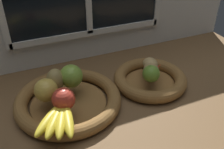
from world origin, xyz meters
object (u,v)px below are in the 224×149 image
apple_red_front (64,99)px  potato_large (152,70)px  chili_pepper (155,71)px  fruit_bowl_left (69,101)px  potato_back (150,64)px  pear_brown (55,80)px  apple_green_back (71,76)px  lime_near (151,74)px  banana_bunch_front (59,118)px  apple_golden_left (46,90)px  fruit_bowl_right (150,80)px

apple_red_front → potato_large: bearing=9.9°
apple_red_front → chili_pepper: (35.25, 5.96, -2.39)cm
fruit_bowl_left → potato_back: bearing=7.0°
chili_pepper → pear_brown: bearing=142.3°
apple_green_back → lime_near: 27.39cm
fruit_bowl_left → banana_bunch_front: banana_bunch_front is taller
pear_brown → banana_bunch_front: size_ratio=0.46×
potato_back → chili_pepper: bearing=-95.4°
apple_red_front → pear_brown: size_ratio=0.91×
apple_red_front → apple_green_back: bearing=63.3°
apple_red_front → apple_golden_left: apple_golden_left is taller
fruit_bowl_left → fruit_bowl_right: bearing=-0.0°
apple_red_front → pear_brown: (-0.03, 10.50, 0.34)cm
pear_brown → apple_golden_left: bearing=-132.6°
fruit_bowl_left → apple_red_front: apple_red_front is taller
banana_bunch_front → potato_large: potato_large is taller
apple_red_front → pear_brown: 10.51cm
fruit_bowl_right → apple_green_back: 29.55cm
potato_back → apple_golden_left: bearing=-174.7°
pear_brown → potato_back: bearing=-0.9°
fruit_bowl_left → potato_large: bearing=-0.0°
apple_golden_left → lime_near: size_ratio=1.23×
pear_brown → chili_pepper: 35.67cm
fruit_bowl_right → potato_back: (1.83, 4.04, 4.40)cm
apple_red_front → fruit_bowl_left: bearing=66.2°
potato_back → chili_pepper: size_ratio=0.56×
fruit_bowl_left → pear_brown: pear_brown is taller
apple_green_back → apple_golden_left: apple_green_back is taller
apple_green_back → pear_brown: size_ratio=1.02×
fruit_bowl_right → apple_green_back: apple_green_back is taller
apple_green_back → potato_large: (28.49, -4.66, -1.82)cm
apple_green_back → potato_back: apple_green_back is taller
apple_green_back → lime_near: size_ratio=1.30×
apple_red_front → lime_near: apple_red_front is taller
fruit_bowl_right → apple_golden_left: 38.19cm
apple_golden_left → pear_brown: bearing=47.4°
apple_green_back → banana_bunch_front: size_ratio=0.47×
apple_red_front → potato_back: (35.62, 9.93, -1.52)cm
apple_red_front → chili_pepper: apple_red_front is taller
apple_green_back → potato_large: 28.92cm
fruit_bowl_left → apple_green_back: size_ratio=4.46×
apple_red_front → potato_back: bearing=15.6°
fruit_bowl_right → chili_pepper: bearing=2.6°
banana_bunch_front → lime_near: 35.07cm
fruit_bowl_left → potato_large: size_ratio=5.82×
apple_red_front → apple_golden_left: (-3.91, 6.28, 0.18)cm
apple_red_front → chili_pepper: size_ratio=0.65×
pear_brown → chili_pepper: bearing=-7.3°
fruit_bowl_right → banana_bunch_front: (-36.59, -11.12, 3.96)cm
lime_near → apple_golden_left: bearing=173.6°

